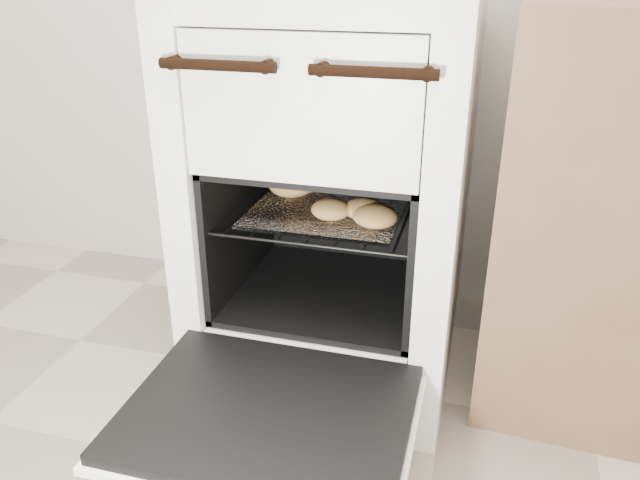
{
  "coord_description": "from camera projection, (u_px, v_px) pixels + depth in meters",
  "views": [
    {
      "loc": [
        0.37,
        -0.2,
        0.97
      ],
      "look_at": [
        0.03,
        1.02,
        0.4
      ],
      "focal_mm": 35.0,
      "sensor_mm": 36.0,
      "label": 1
    }
  ],
  "objects": [
    {
      "name": "oven_rack",
      "position": [
        329.0,
        210.0,
        1.44
      ],
      "size": [
        0.44,
        0.42,
        0.01
      ],
      "color": "black",
      "rests_on": "stove"
    },
    {
      "name": "stove",
      "position": [
        336.0,
        197.0,
        1.49
      ],
      "size": [
        0.6,
        0.67,
        0.92
      ],
      "color": "white",
      "rests_on": "ground"
    },
    {
      "name": "oven_door",
      "position": [
        268.0,
        415.0,
        1.15
      ],
      "size": [
        0.54,
        0.42,
        0.04
      ],
      "color": "black",
      "rests_on": "stove"
    },
    {
      "name": "baked_rolls",
      "position": [
        325.0,
        197.0,
        1.42
      ],
      "size": [
        0.36,
        0.29,
        0.05
      ],
      "color": "#B88449",
      "rests_on": "foil_sheet"
    },
    {
      "name": "foil_sheet",
      "position": [
        327.0,
        211.0,
        1.42
      ],
      "size": [
        0.34,
        0.3,
        0.01
      ],
      "primitive_type": "cube",
      "color": "white",
      "rests_on": "oven_rack"
    }
  ]
}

